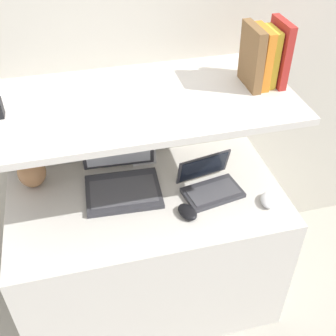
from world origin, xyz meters
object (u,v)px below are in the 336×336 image
(computer_mouse, at_px, (187,212))
(second_mouse, at_px, (268,200))
(book_yellow, at_px, (270,57))
(book_orange, at_px, (261,57))
(book_red, at_px, (279,53))
(laptop_small, at_px, (210,184))
(router_box, at_px, (143,150))
(table_lamp, at_px, (26,151))
(book_brown, at_px, (252,57))
(laptop_large, at_px, (121,177))

(computer_mouse, xyz_separation_m, second_mouse, (0.36, -0.02, 0.00))
(book_yellow, distance_m, book_orange, 0.04)
(book_red, distance_m, book_orange, 0.07)
(laptop_small, xyz_separation_m, book_red, (0.28, 0.09, 0.56))
(router_box, bearing_deg, computer_mouse, -75.14)
(table_lamp, distance_m, second_mouse, 1.08)
(computer_mouse, height_order, second_mouse, same)
(second_mouse, height_order, router_box, router_box)
(book_brown, bearing_deg, router_box, 155.48)
(laptop_large, xyz_separation_m, computer_mouse, (0.24, -0.25, -0.04))
(computer_mouse, height_order, router_box, router_box)
(router_box, relative_size, book_orange, 0.58)
(laptop_large, xyz_separation_m, second_mouse, (0.61, -0.27, -0.04))
(router_box, height_order, book_yellow, book_yellow)
(laptop_large, distance_m, book_yellow, 0.82)
(second_mouse, distance_m, book_yellow, 0.61)
(laptop_small, bearing_deg, table_lamp, 163.13)
(book_yellow, bearing_deg, second_mouse, -95.60)
(laptop_large, bearing_deg, router_box, 50.07)
(book_orange, bearing_deg, laptop_small, -155.78)
(laptop_large, height_order, book_orange, book_orange)
(book_orange, bearing_deg, computer_mouse, -147.96)
(table_lamp, height_order, laptop_small, table_lamp)
(laptop_small, distance_m, book_red, 0.63)
(laptop_large, relative_size, book_brown, 1.42)
(computer_mouse, relative_size, book_brown, 0.49)
(table_lamp, bearing_deg, laptop_small, -16.87)
(table_lamp, relative_size, laptop_small, 1.16)
(laptop_large, distance_m, book_brown, 0.77)
(laptop_small, xyz_separation_m, book_orange, (0.21, 0.09, 0.55))
(book_red, height_order, book_brown, book_red)
(book_orange, height_order, book_brown, book_brown)
(laptop_small, height_order, book_yellow, book_yellow)
(laptop_large, bearing_deg, book_orange, -3.15)
(book_orange, bearing_deg, laptop_large, 176.85)
(laptop_large, xyz_separation_m, laptop_small, (0.38, -0.13, -0.02))
(laptop_small, height_order, book_brown, book_brown)
(laptop_small, distance_m, book_yellow, 0.61)
(table_lamp, relative_size, second_mouse, 2.80)
(router_box, relative_size, book_red, 0.53)
(table_lamp, xyz_separation_m, book_red, (1.06, -0.14, 0.40))
(second_mouse, bearing_deg, computer_mouse, 177.48)
(book_red, height_order, book_yellow, book_red)
(router_box, distance_m, book_brown, 0.69)
(second_mouse, bearing_deg, laptop_large, 156.15)
(laptop_small, xyz_separation_m, router_box, (-0.25, 0.28, 0.03))
(computer_mouse, height_order, book_brown, book_brown)
(router_box, distance_m, book_red, 0.77)
(laptop_large, xyz_separation_m, book_orange, (0.59, -0.03, 0.53))
(second_mouse, bearing_deg, laptop_small, 147.85)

